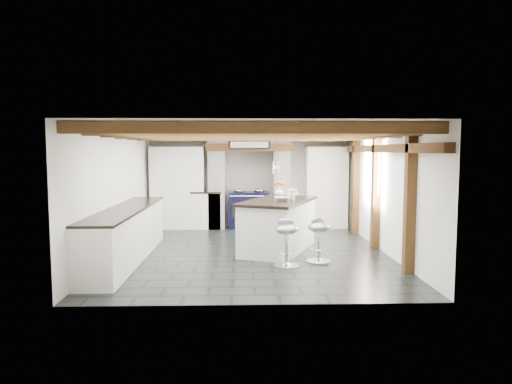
{
  "coord_description": "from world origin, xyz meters",
  "views": [
    {
      "loc": [
        -0.16,
        -8.52,
        1.92
      ],
      "look_at": [
        0.1,
        0.4,
        1.1
      ],
      "focal_mm": 32.0,
      "sensor_mm": 36.0,
      "label": 1
    }
  ],
  "objects_px": {
    "kitchen_island": "(278,225)",
    "bar_stool_near": "(318,234)",
    "range_cooker": "(249,209)",
    "bar_stool_far": "(287,237)"
  },
  "relations": [
    {
      "from": "range_cooker",
      "to": "bar_stool_far",
      "type": "relative_size",
      "value": 1.25
    },
    {
      "from": "range_cooker",
      "to": "kitchen_island",
      "type": "height_order",
      "value": "kitchen_island"
    },
    {
      "from": "range_cooker",
      "to": "bar_stool_far",
      "type": "distance_m",
      "value": 3.87
    },
    {
      "from": "kitchen_island",
      "to": "bar_stool_near",
      "type": "relative_size",
      "value": 2.85
    },
    {
      "from": "range_cooker",
      "to": "bar_stool_near",
      "type": "height_order",
      "value": "range_cooker"
    },
    {
      "from": "kitchen_island",
      "to": "bar_stool_far",
      "type": "height_order",
      "value": "kitchen_island"
    },
    {
      "from": "range_cooker",
      "to": "bar_stool_near",
      "type": "relative_size",
      "value": 1.28
    },
    {
      "from": "range_cooker",
      "to": "bar_stool_far",
      "type": "xyz_separation_m",
      "value": [
        0.56,
        -3.83,
        0.03
      ]
    },
    {
      "from": "bar_stool_near",
      "to": "bar_stool_far",
      "type": "distance_m",
      "value": 0.63
    },
    {
      "from": "kitchen_island",
      "to": "range_cooker",
      "type": "bearing_deg",
      "value": 124.43
    }
  ]
}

